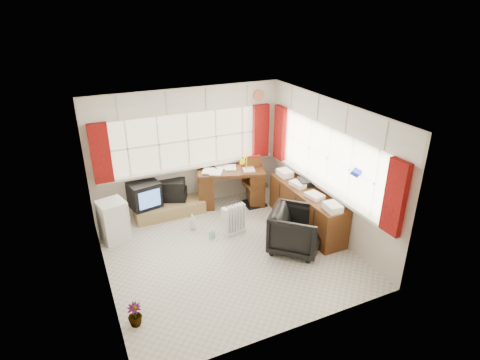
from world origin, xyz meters
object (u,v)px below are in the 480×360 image
object	(u,v)px
office_chair	(296,230)
mini_fridge	(113,221)
tv_bench	(170,209)
task_chair	(253,179)
radiator	(235,223)
desk	(231,185)
desk_lamp	(246,157)
crt_tv	(144,194)
credenza	(306,208)

from	to	relation	value
office_chair	mini_fridge	distance (m)	3.28
tv_bench	task_chair	bearing A→B (deg)	-6.45
office_chair	radiator	xyz separation A→B (m)	(-0.76, 0.90, -0.14)
desk	desk_lamp	xyz separation A→B (m)	(0.24, -0.25, 0.67)
office_chair	crt_tv	size ratio (longest dim) A/B	1.29
mini_fridge	radiator	bearing A→B (deg)	-20.30
desk_lamp	credenza	xyz separation A→B (m)	(0.70, -1.22, -0.72)
office_chair	crt_tv	world-z (taller)	office_chair
tv_bench	mini_fridge	bearing A→B (deg)	-158.24
task_chair	tv_bench	size ratio (longest dim) A/B	0.74
desk_lamp	task_chair	xyz separation A→B (m)	(0.20, 0.10, -0.56)
desk	mini_fridge	bearing A→B (deg)	-170.72
credenza	desk	bearing A→B (deg)	122.65
credenza	crt_tv	bearing A→B (deg)	149.08
mini_fridge	task_chair	bearing A→B (deg)	5.06
desk_lamp	office_chair	bearing A→B (deg)	-87.25
task_chair	tv_bench	distance (m)	1.84
task_chair	desk_lamp	bearing A→B (deg)	-152.67
tv_bench	mini_fridge	world-z (taller)	mini_fridge
task_chair	office_chair	xyz separation A→B (m)	(-0.11, -1.92, -0.16)
desk_lamp	tv_bench	world-z (taller)	desk_lamp
office_chair	crt_tv	xyz separation A→B (m)	(-2.13, 2.24, 0.12)
desk_lamp	mini_fridge	world-z (taller)	desk_lamp
task_chair	credenza	xyz separation A→B (m)	(0.50, -1.32, -0.16)
desk	task_chair	xyz separation A→B (m)	(0.44, -0.15, 0.11)
desk	task_chair	size ratio (longest dim) A/B	1.48
radiator	tv_bench	bearing A→B (deg)	126.63
desk	office_chair	bearing A→B (deg)	-80.91
desk	mini_fridge	distance (m)	2.53
crt_tv	desk_lamp	bearing A→B (deg)	-11.73
credenza	mini_fridge	xyz separation A→B (m)	(-3.44, 1.06, -0.01)
task_chair	crt_tv	xyz separation A→B (m)	(-2.24, 0.32, -0.04)
crt_tv	credenza	bearing A→B (deg)	-30.92
crt_tv	tv_bench	bearing A→B (deg)	-14.69
tv_bench	desk	bearing A→B (deg)	-2.31
credenza	crt_tv	world-z (taller)	credenza
credenza	crt_tv	size ratio (longest dim) A/B	3.03
radiator	mini_fridge	distance (m)	2.21
credenza	mini_fridge	world-z (taller)	credenza
task_chair	mini_fridge	bearing A→B (deg)	-174.94
task_chair	mini_fridge	world-z (taller)	task_chair
desk_lamp	tv_bench	distance (m)	1.89
desk_lamp	task_chair	distance (m)	0.60
tv_bench	credenza	bearing A→B (deg)	-33.70
radiator	mini_fridge	xyz separation A→B (m)	(-2.07, 0.77, 0.14)
radiator	desk_lamp	bearing A→B (deg)	53.99
tv_bench	crt_tv	xyz separation A→B (m)	(-0.46, 0.12, 0.38)
office_chair	credenza	distance (m)	0.86
office_chair	radiator	bearing A→B (deg)	83.50
desk	crt_tv	world-z (taller)	desk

